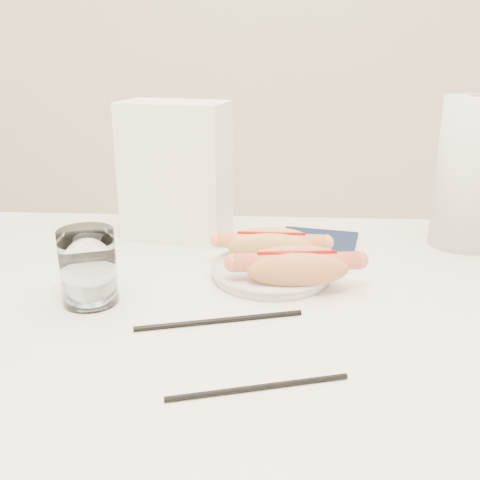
# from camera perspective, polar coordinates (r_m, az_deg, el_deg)

# --- Properties ---
(table) EXTENTS (1.20, 0.80, 0.75)m
(table) POSITION_cam_1_polar(r_m,az_deg,el_deg) (0.89, 1.52, -8.95)
(table) COLOR white
(table) RESTS_ON ground
(plate) EXTENTS (0.22, 0.22, 0.02)m
(plate) POSITION_cam_1_polar(r_m,az_deg,el_deg) (0.92, 3.18, -3.29)
(plate) COLOR silver
(plate) RESTS_ON table
(hotdog_left) EXTENTS (0.18, 0.07, 0.05)m
(hotdog_left) POSITION_cam_1_polar(r_m,az_deg,el_deg) (0.95, 3.16, -0.54)
(hotdog_left) COLOR tan
(hotdog_left) RESTS_ON plate
(hotdog_right) EXTENTS (0.19, 0.09, 0.05)m
(hotdog_right) POSITION_cam_1_polar(r_m,az_deg,el_deg) (0.86, 5.68, -2.68)
(hotdog_right) COLOR #CD8250
(hotdog_right) RESTS_ON plate
(water_glass) EXTENTS (0.08, 0.08, 0.11)m
(water_glass) POSITION_cam_1_polar(r_m,az_deg,el_deg) (0.85, -14.99, -2.63)
(water_glass) COLOR white
(water_glass) RESTS_ON table
(chopstick_near) EXTENTS (0.23, 0.07, 0.01)m
(chopstick_near) POSITION_cam_1_polar(r_m,az_deg,el_deg) (0.78, -2.07, -8.08)
(chopstick_near) COLOR black
(chopstick_near) RESTS_ON table
(chopstick_far) EXTENTS (0.20, 0.06, 0.01)m
(chopstick_far) POSITION_cam_1_polar(r_m,az_deg,el_deg) (0.65, 1.86, -14.57)
(chopstick_far) COLOR black
(chopstick_far) RESTS_ON table
(napkin_box) EXTENTS (0.21, 0.15, 0.26)m
(napkin_box) POSITION_cam_1_polar(r_m,az_deg,el_deg) (1.09, -6.47, 6.86)
(napkin_box) COLOR white
(napkin_box) RESTS_ON table
(navy_napkin) EXTENTS (0.17, 0.17, 0.01)m
(navy_napkin) POSITION_cam_1_polar(r_m,az_deg,el_deg) (1.08, 7.70, -0.26)
(navy_napkin) COLOR #101A33
(navy_napkin) RESTS_ON table
(paper_towel_roll) EXTENTS (0.15, 0.15, 0.27)m
(paper_towel_roll) POSITION_cam_1_polar(r_m,az_deg,el_deg) (1.11, 22.13, 6.21)
(paper_towel_roll) COLOR silver
(paper_towel_roll) RESTS_ON table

